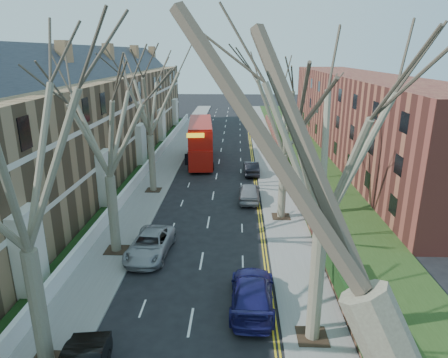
{
  "coord_description": "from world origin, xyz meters",
  "views": [
    {
      "loc": [
        2.19,
        -7.34,
        12.55
      ],
      "look_at": [
        1.21,
        21.19,
        3.47
      ],
      "focal_mm": 32.0,
      "sensor_mm": 36.0,
      "label": 1
    }
  ],
  "objects": [
    {
      "name": "pavement_left",
      "position": [
        -6.0,
        39.0,
        0.06
      ],
      "size": [
        3.0,
        102.0,
        0.12
      ],
      "primitive_type": "cube",
      "color": "slate",
      "rests_on": "ground"
    },
    {
      "name": "pavement_right",
      "position": [
        6.0,
        39.0,
        0.06
      ],
      "size": [
        3.0,
        102.0,
        0.12
      ],
      "primitive_type": "cube",
      "color": "slate",
      "rests_on": "ground"
    },
    {
      "name": "terrace_left",
      "position": [
        -13.65,
        31.0,
        5.53
      ],
      "size": [
        9.7,
        78.0,
        13.6
      ],
      "color": "olive",
      "rests_on": "ground"
    },
    {
      "name": "flats_right",
      "position": [
        17.46,
        43.0,
        4.98
      ],
      "size": [
        13.97,
        54.0,
        10.0
      ],
      "color": "brown",
      "rests_on": "ground"
    },
    {
      "name": "front_wall_left",
      "position": [
        -7.65,
        31.0,
        0.62
      ],
      "size": [
        0.3,
        78.0,
        1.0
      ],
      "color": "white",
      "rests_on": "ground"
    },
    {
      "name": "grass_verge_right",
      "position": [
        10.5,
        39.0,
        0.15
      ],
      "size": [
        6.0,
        102.0,
        0.06
      ],
      "color": "#243B15",
      "rests_on": "ground"
    },
    {
      "name": "tree_left_mid",
      "position": [
        -5.7,
        6.0,
        9.56
      ],
      "size": [
        10.5,
        10.5,
        14.71
      ],
      "color": "#6B5F4C",
      "rests_on": "ground"
    },
    {
      "name": "tree_left_far",
      "position": [
        -5.7,
        16.0,
        9.24
      ],
      "size": [
        10.15,
        10.15,
        14.22
      ],
      "color": "#6B5F4C",
      "rests_on": "ground"
    },
    {
      "name": "tree_left_dist",
      "position": [
        -5.7,
        28.0,
        9.56
      ],
      "size": [
        10.5,
        10.5,
        14.71
      ],
      "color": "#6B5F4C",
      "rests_on": "ground"
    },
    {
      "name": "tree_right_mid",
      "position": [
        5.7,
        8.0,
        9.56
      ],
      "size": [
        10.5,
        10.5,
        14.71
      ],
      "color": "#6B5F4C",
      "rests_on": "ground"
    },
    {
      "name": "tree_right_far",
      "position": [
        5.7,
        22.0,
        9.24
      ],
      "size": [
        10.15,
        10.15,
        14.22
      ],
      "color": "#6B5F4C",
      "rests_on": "ground"
    },
    {
      "name": "double_decker_bus",
      "position": [
        -2.16,
        38.83,
        2.35
      ],
      "size": [
        3.62,
        11.64,
        4.77
      ],
      "rotation": [
        0.0,
        0.0,
        3.23
      ],
      "color": "#A2120B",
      "rests_on": "ground"
    },
    {
      "name": "car_left_far",
      "position": [
        -3.37,
        15.68,
        0.73
      ],
      "size": [
        2.78,
        5.39,
        1.45
      ],
      "primitive_type": "imported",
      "rotation": [
        0.0,
        0.0,
        -0.07
      ],
      "color": "#95959A",
      "rests_on": "ground"
    },
    {
      "name": "car_right_near",
      "position": [
        3.03,
        10.39,
        0.79
      ],
      "size": [
        2.42,
        5.54,
        1.58
      ],
      "primitive_type": "imported",
      "rotation": [
        0.0,
        0.0,
        3.1
      ],
      "color": "navy",
      "rests_on": "ground"
    },
    {
      "name": "car_right_mid",
      "position": [
        3.28,
        25.89,
        0.78
      ],
      "size": [
        2.02,
        4.65,
        1.56
      ],
      "primitive_type": "imported",
      "rotation": [
        0.0,
        0.0,
        3.1
      ],
      "color": "gray",
      "rests_on": "ground"
    },
    {
      "name": "car_right_far",
      "position": [
        3.7,
        33.9,
        0.71
      ],
      "size": [
        1.67,
        4.35,
        1.41
      ],
      "primitive_type": "imported",
      "rotation": [
        0.0,
        0.0,
        3.18
      ],
      "color": "black",
      "rests_on": "ground"
    }
  ]
}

